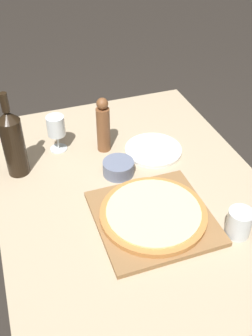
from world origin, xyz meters
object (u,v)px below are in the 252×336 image
object	(u,v)px
wine_bottle	(13,142)
small_bowl	(118,168)
pizza	(153,213)
pepper_mill	(103,126)
wine_glass	(56,127)

from	to	relation	value
wine_bottle	small_bowl	distance (m)	0.40
pizza	small_bowl	world-z (taller)	small_bowl
wine_bottle	pepper_mill	world-z (taller)	wine_bottle
pizza	pepper_mill	world-z (taller)	pepper_mill
wine_bottle	small_bowl	size ratio (longest dim) A/B	2.83
pizza	wine_bottle	size ratio (longest dim) A/B	1.06
wine_glass	pepper_mill	bearing A→B (deg)	-19.20
pepper_mill	pizza	bearing A→B (deg)	-84.96
wine_bottle	wine_glass	distance (m)	0.20
wine_bottle	pepper_mill	distance (m)	0.36
wine_bottle	wine_glass	world-z (taller)	wine_bottle
wine_bottle	wine_glass	bearing A→B (deg)	29.02
pepper_mill	small_bowl	bearing A→B (deg)	-87.94
pepper_mill	wine_glass	size ratio (longest dim) A/B	1.53
wine_glass	pizza	bearing A→B (deg)	-66.60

